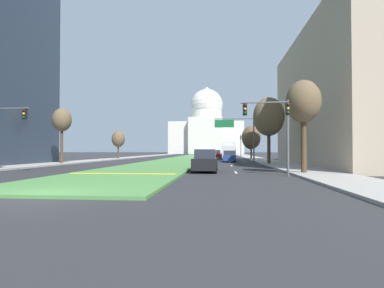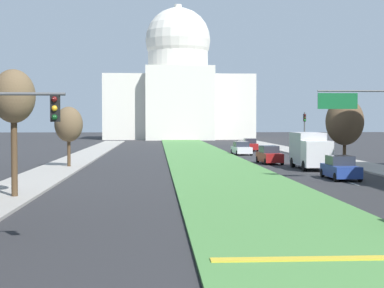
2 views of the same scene
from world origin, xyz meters
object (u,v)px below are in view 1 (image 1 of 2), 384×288
Objects in this scene: sedan_lead_stopped at (205,161)px; street_tree_right_far at (251,138)px; box_truck_delivery at (229,151)px; traffic_light_far_right at (241,143)px; sedan_far_horizon at (215,154)px; street_tree_left_far at (118,139)px; traffic_light_near_right at (275,121)px; capitol_building at (207,129)px; sedan_midblock at (229,157)px; street_tree_right_near at (303,103)px; street_tree_left_mid at (62,121)px; sedan_distant at (216,155)px; overhead_guide_sign at (239,130)px; street_tree_right_mid at (269,117)px; traffic_light_near_left at (0,124)px; sedan_very_far at (225,153)px.

street_tree_right_far is at bearing 78.24° from sedan_lead_stopped.
traffic_light_far_right is at bearing 77.63° from box_truck_delivery.
sedan_far_horizon is at bearing 111.40° from street_tree_right_far.
street_tree_left_far is 25.78m from street_tree_right_far.
traffic_light_far_right is (0.84, 47.94, -0.48)m from traffic_light_near_right.
street_tree_right_far is at bearing 3.49° from street_tree_left_far.
capitol_building is 126.35m from traffic_light_near_right.
sedan_midblock is at bearing -91.00° from box_truck_delivery.
sedan_midblock is at bearing 102.02° from street_tree_right_near.
sedan_distant is at bearing 53.66° from street_tree_left_mid.
overhead_guide_sign is 0.94× the size of street_tree_right_near.
street_tree_right_mid is 25.58m from sedan_distant.
sedan_distant is at bearing 97.53° from sedan_midblock.
traffic_light_near_left is 67.31m from sedan_very_far.
capitol_building is 122.58m from sedan_lead_stopped.
street_tree_right_mid is 1.73× the size of sedan_far_horizon.
sedan_lead_stopped is (5.50, -121.96, -11.06)m from capitol_building.
traffic_light_near_right reaches higher than sedan_lead_stopped.
traffic_light_near_right is at bearing -84.25° from sedan_midblock.
traffic_light_near_right is at bearing -56.92° from street_tree_left_far.
street_tree_right_mid reaches higher than street_tree_right_far.
street_tree_left_far is at bearing 119.81° from sedan_lead_stopped.
capitol_building is at bearing 93.95° from sedan_distant.
street_tree_left_mid reaches higher than box_truck_delivery.
box_truck_delivery is at bearing 60.20° from traffic_light_near_left.
box_truck_delivery is at bearing 41.74° from street_tree_left_mid.
street_tree_left_mid is at bearing -96.65° from capitol_building.
box_truck_delivery is at bearing 104.14° from street_tree_right_mid.
traffic_light_far_right is 25.14m from overhead_guide_sign.
sedan_lead_stopped is at bearing -60.19° from street_tree_left_far.
traffic_light_near_right is 40.75m from sedan_distant.
traffic_light_near_right is 16.45m from street_tree_right_mid.
box_truck_delivery is (-4.43, -4.16, -2.48)m from street_tree_right_far.
street_tree_right_near is 1.08× the size of box_truck_delivery.
capitol_building is 124.71m from street_tree_right_near.
sedan_far_horizon is (18.30, 41.41, -4.66)m from street_tree_left_mid.
box_truck_delivery is at bearing -82.96° from sedan_far_horizon.
sedan_far_horizon is at bearing 100.17° from street_tree_right_mid.
overhead_guide_sign is at bearing -30.63° from street_tree_left_far.
traffic_light_near_left is at bearing -128.41° from sedan_midblock.
traffic_light_near_left is 1.10× the size of sedan_far_horizon.
street_tree_right_near is at bearing -84.09° from capitol_building.
overhead_guide_sign is (-1.11, 22.91, 0.86)m from traffic_light_near_right.
street_tree_right_far reaches higher than sedan_very_far.
street_tree_right_mid reaches higher than sedan_far_horizon.
sedan_lead_stopped is (-7.32, 1.91, -4.40)m from street_tree_right_near.
sedan_very_far is (2.10, 25.37, -0.00)m from sedan_distant.
sedan_far_horizon is 9.89m from sedan_very_far.
street_tree_left_mid reaches higher than sedan_midblock.
street_tree_right_far reaches higher than sedan_midblock.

